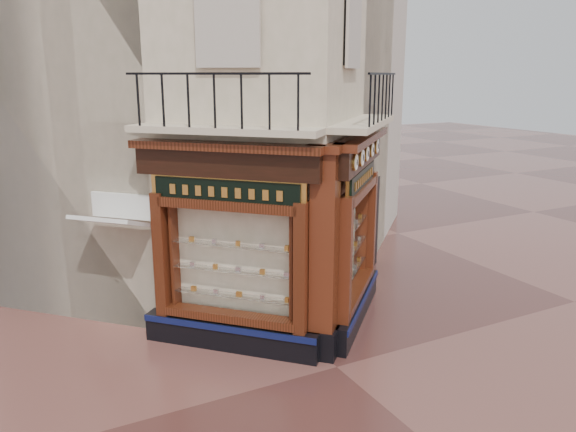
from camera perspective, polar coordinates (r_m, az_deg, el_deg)
ground at (r=10.54m, az=4.98°, el=-15.03°), size 80.00×80.00×0.00m
main_building at (r=14.78m, az=-7.95°, el=17.40°), size 11.31×11.31×12.00m
neighbour_left at (r=16.56m, az=-19.27°, el=14.68°), size 11.31×11.31×11.00m
neighbour_right at (r=17.99m, az=-2.95°, el=15.32°), size 11.31×11.31×11.00m
shopfront_left at (r=10.46m, az=-5.98°, el=-3.48°), size 2.86×2.86×3.98m
shopfront_right at (r=11.72m, az=6.91°, el=-1.55°), size 2.86×2.86×3.98m
corner_pilaster at (r=10.14m, az=3.70°, el=-4.17°), size 0.85×0.85×3.98m
balcony at (r=10.52m, az=1.10°, el=9.17°), size 5.94×2.97×1.03m
clock_a at (r=10.09m, az=6.83°, el=5.44°), size 0.25×0.25×0.31m
clock_b at (r=10.70m, az=7.48°, el=5.92°), size 0.28×0.28×0.35m
clock_c at (r=11.23m, az=7.98°, el=6.29°), size 0.26×0.26×0.31m
clock_d at (r=11.84m, az=8.50°, el=6.67°), size 0.25×0.25×0.31m
clock_e at (r=12.49m, az=9.00°, el=7.04°), size 0.28×0.28×0.34m
awning at (r=12.07m, az=-16.86°, el=-11.64°), size 1.50×1.50×0.33m
signboard_left at (r=10.10m, az=-6.32°, el=2.47°), size 2.17×2.17×0.58m
signboard_right at (r=11.46m, az=7.46°, el=3.83°), size 1.92×1.92×0.51m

